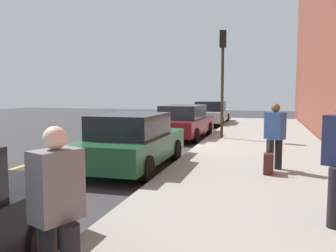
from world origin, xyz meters
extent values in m
plane|color=#333335|center=(0.00, 0.00, 0.00)|extent=(56.00, 56.00, 0.00)
cube|color=gray|center=(0.00, -3.30, 0.07)|extent=(28.00, 4.60, 0.15)
cube|color=gold|center=(0.00, 3.20, 0.00)|extent=(28.00, 0.14, 0.01)
cylinder|color=black|center=(-9.39, -0.80, 0.32)|extent=(0.64, 0.23, 0.64)
cylinder|color=black|center=(-2.64, 0.88, 0.32)|extent=(0.64, 0.22, 0.64)
cylinder|color=black|center=(-2.65, -0.80, 0.32)|extent=(0.64, 0.22, 0.64)
cylinder|color=black|center=(-5.39, 0.89, 0.32)|extent=(0.64, 0.22, 0.64)
cylinder|color=black|center=(-5.40, -0.79, 0.32)|extent=(0.64, 0.22, 0.64)
cube|color=#1E512D|center=(-4.02, 0.05, 0.59)|extent=(4.43, 1.81, 0.64)
cube|color=black|center=(-4.24, 0.05, 1.21)|extent=(2.31, 1.61, 0.60)
cylinder|color=black|center=(4.00, 0.87, 0.32)|extent=(0.65, 0.24, 0.64)
cylinder|color=black|center=(3.93, -0.81, 0.32)|extent=(0.65, 0.24, 0.64)
cylinder|color=black|center=(1.09, 0.98, 0.32)|extent=(0.65, 0.24, 0.64)
cylinder|color=black|center=(1.03, -0.69, 0.32)|extent=(0.65, 0.24, 0.64)
cube|color=maroon|center=(2.51, 0.09, 0.59)|extent=(4.75, 1.98, 0.64)
cube|color=black|center=(2.28, 0.10, 1.21)|extent=(2.50, 1.69, 0.60)
cylinder|color=black|center=(11.09, 0.72, 0.32)|extent=(0.64, 0.23, 0.64)
cylinder|color=black|center=(11.05, -0.96, 0.32)|extent=(0.64, 0.23, 0.64)
cylinder|color=black|center=(8.12, 0.78, 0.32)|extent=(0.64, 0.23, 0.64)
cylinder|color=black|center=(8.09, -0.90, 0.32)|extent=(0.64, 0.23, 0.64)
cube|color=#B7BABF|center=(9.59, -0.09, 0.59)|extent=(4.82, 1.89, 0.64)
cube|color=black|center=(9.35, -0.08, 1.21)|extent=(2.52, 1.65, 0.60)
cylinder|color=black|center=(-7.61, -4.40, 0.58)|extent=(0.20, 0.20, 0.87)
cylinder|color=black|center=(-4.08, -3.55, 0.54)|extent=(0.18, 0.18, 0.78)
cylinder|color=black|center=(-3.78, -3.76, 0.54)|extent=(0.18, 0.18, 0.78)
cube|color=#335193|center=(-3.93, -3.65, 1.27)|extent=(0.49, 0.53, 0.67)
sphere|color=brown|center=(-3.93, -3.65, 1.71)|extent=(0.22, 0.22, 0.22)
cube|color=slate|center=(-10.22, -1.59, 1.25)|extent=(0.52, 0.43, 0.66)
sphere|color=beige|center=(-10.22, -1.59, 1.68)|extent=(0.21, 0.21, 0.21)
cylinder|color=#2D2D19|center=(1.99, -1.65, 2.05)|extent=(0.12, 0.12, 3.79)
cube|color=black|center=(1.99, -1.65, 4.29)|extent=(0.26, 0.26, 0.70)
sphere|color=red|center=(2.14, -1.65, 4.50)|extent=(0.14, 0.14, 0.14)
sphere|color=orange|center=(2.14, -1.65, 4.28)|extent=(0.14, 0.14, 0.14)
sphere|color=green|center=(2.14, -1.65, 4.06)|extent=(0.14, 0.14, 0.14)
cube|color=#471E19|center=(-4.40, -3.51, 0.39)|extent=(0.34, 0.22, 0.49)
cylinder|color=#4C4C4C|center=(-4.40, -3.51, 0.82)|extent=(0.03, 0.03, 0.36)
camera|label=1|loc=(-12.97, -3.40, 2.09)|focal=37.65mm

